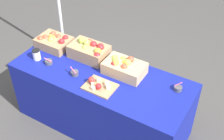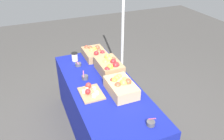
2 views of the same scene
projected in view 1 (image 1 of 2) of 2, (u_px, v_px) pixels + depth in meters
ground_plane at (103, 122)px, 3.62m from camera, size 10.00×10.00×0.00m
table at (102, 100)px, 3.39m from camera, size 1.90×0.76×0.74m
apple_crate_left at (54, 42)px, 3.50m from camera, size 0.37×0.29×0.16m
apple_crate_middle at (90, 51)px, 3.32m from camera, size 0.42×0.27×0.20m
apple_crate_right at (124, 67)px, 3.12m from camera, size 0.42×0.26×0.18m
cutting_board_front at (99, 85)px, 2.98m from camera, size 0.30×0.23×0.08m
sample_bowl_near at (75, 73)px, 3.13m from camera, size 0.09×0.08×0.10m
sample_bowl_mid at (49, 62)px, 3.28m from camera, size 0.08×0.08×0.09m
sample_bowl_far at (178, 88)px, 2.95m from camera, size 0.08×0.08×0.09m
coffee_cup at (36, 55)px, 3.32m from camera, size 0.08×0.08×0.12m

